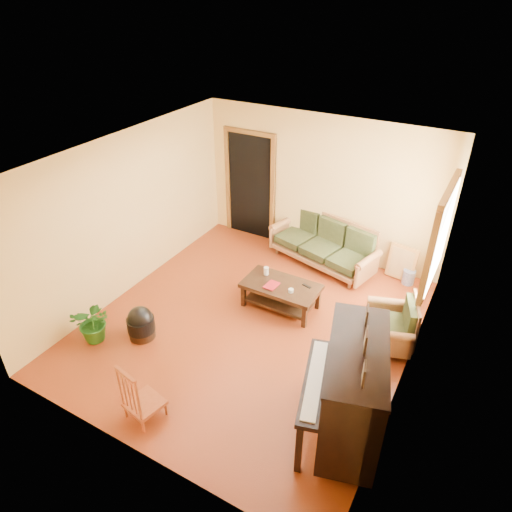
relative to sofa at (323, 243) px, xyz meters
The scene contains 16 objects.
floor 2.17m from the sofa, 96.98° to the right, with size 5.00×5.00×0.00m, color #64210D.
doorway 1.85m from the sofa, 167.86° to the left, with size 1.08×0.16×2.05m, color black.
window 2.37m from the sofa, 22.60° to the right, with size 0.12×1.36×1.46m, color white.
sofa is the anchor object (origin of this frame).
coffee_table 1.53m from the sofa, 92.68° to the right, with size 1.19×0.65×0.43m, color black.
armchair 2.23m from the sofa, 43.19° to the right, with size 0.75×0.78×0.78m, color brown.
piano 3.62m from the sofa, 62.87° to the right, with size 0.85×1.45×1.28m, color black.
footstool 3.48m from the sofa, 115.87° to the right, with size 0.40×0.40×0.38m, color black.
red_chair 4.22m from the sofa, 97.10° to the right, with size 0.39×0.43×0.84m, color maroon.
leaning_frame 1.40m from the sofa, ahead, with size 0.49×0.11×0.65m, color #C78B42.
ceramic_crock 1.58m from the sofa, ahead, with size 0.21×0.21×0.26m, color #304090.
potted_plant 4.05m from the sofa, 120.33° to the right, with size 0.57×0.49×0.63m, color #215D1A.
book 1.64m from the sofa, 99.48° to the right, with size 0.19×0.25×0.02m, color maroon.
candle 1.44m from the sofa, 106.37° to the right, with size 0.08×0.08×0.13m, color silver.
glass_jar 1.62m from the sofa, 84.84° to the right, with size 0.08×0.08×0.05m, color white.
remote 1.39m from the sofa, 77.76° to the right, with size 0.15×0.04×0.01m, color black.
Camera 1 is at (2.68, -4.62, 4.52)m, focal length 32.00 mm.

